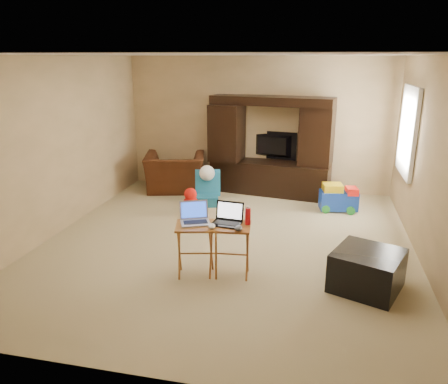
% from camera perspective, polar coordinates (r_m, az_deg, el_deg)
% --- Properties ---
extents(floor, '(5.50, 5.50, 0.00)m').
position_cam_1_polar(floor, '(6.11, 0.41, -6.63)').
color(floor, '#CBBA8C').
rests_on(floor, ground).
extents(ceiling, '(5.50, 5.50, 0.00)m').
position_cam_1_polar(ceiling, '(5.59, 0.47, 17.50)').
color(ceiling, silver).
rests_on(ceiling, ground).
extents(wall_back, '(5.00, 0.00, 5.00)m').
position_cam_1_polar(wall_back, '(8.39, 4.46, 8.79)').
color(wall_back, tan).
rests_on(wall_back, ground).
extents(wall_front, '(5.00, 0.00, 5.00)m').
position_cam_1_polar(wall_front, '(3.20, -10.06, -5.50)').
color(wall_front, tan).
rests_on(wall_front, ground).
extents(wall_left, '(0.00, 5.50, 5.50)m').
position_cam_1_polar(wall_left, '(6.70, -21.05, 5.56)').
color(wall_left, tan).
rests_on(wall_left, ground).
extents(wall_right, '(0.00, 5.50, 5.50)m').
position_cam_1_polar(wall_right, '(5.75, 25.61, 3.25)').
color(wall_right, tan).
rests_on(wall_right, ground).
extents(window_pane, '(0.00, 1.20, 1.20)m').
position_cam_1_polar(window_pane, '(7.22, 23.05, 7.31)').
color(window_pane, white).
rests_on(window_pane, ground).
extents(window_frame, '(0.06, 1.14, 1.34)m').
position_cam_1_polar(window_frame, '(7.21, 22.89, 7.33)').
color(window_frame, white).
rests_on(window_frame, ground).
extents(entertainment_center, '(2.27, 0.88, 1.81)m').
position_cam_1_polar(entertainment_center, '(8.11, 6.08, 5.97)').
color(entertainment_center, black).
rests_on(entertainment_center, floor).
extents(television, '(0.92, 0.27, 0.53)m').
position_cam_1_polar(television, '(8.33, 6.25, 6.00)').
color(television, black).
rests_on(television, entertainment_center).
extents(recliner, '(1.30, 1.20, 0.71)m').
position_cam_1_polar(recliner, '(8.42, -6.38, 2.56)').
color(recliner, '#48210F').
rests_on(recliner, floor).
extents(child_rocker, '(0.56, 0.60, 0.59)m').
position_cam_1_polar(child_rocker, '(7.59, -2.46, 0.54)').
color(child_rocker, '#186286').
rests_on(child_rocker, floor).
extents(plush_toy, '(0.39, 0.33, 0.43)m').
position_cam_1_polar(plush_toy, '(7.19, -4.38, -1.11)').
color(plush_toy, red).
rests_on(plush_toy, floor).
extents(push_toy, '(0.69, 0.55, 0.47)m').
position_cam_1_polar(push_toy, '(7.54, 14.75, -0.64)').
color(push_toy, '#163EB7').
rests_on(push_toy, floor).
extents(ottoman, '(0.89, 0.89, 0.44)m').
position_cam_1_polar(ottoman, '(5.14, 18.19, -9.70)').
color(ottoman, black).
rests_on(ottoman, floor).
extents(tray_table_left, '(0.56, 0.49, 0.63)m').
position_cam_1_polar(tray_table_left, '(5.14, -3.45, -7.58)').
color(tray_table_left, '#945C24').
rests_on(tray_table_left, floor).
extents(tray_table_right, '(0.52, 0.44, 0.63)m').
position_cam_1_polar(tray_table_right, '(5.12, 0.69, -7.67)').
color(tray_table_right, '#9E5926').
rests_on(tray_table_right, floor).
extents(laptop_left, '(0.41, 0.38, 0.24)m').
position_cam_1_polar(laptop_left, '(5.01, -3.78, -2.87)').
color(laptop_left, '#ABABB0').
rests_on(laptop_left, tray_table_left).
extents(laptop_right, '(0.36, 0.31, 0.24)m').
position_cam_1_polar(laptop_right, '(4.98, 0.30, -2.98)').
color(laptop_right, black).
rests_on(laptop_right, tray_table_right).
extents(mouse_left, '(0.11, 0.14, 0.05)m').
position_cam_1_polar(mouse_left, '(4.90, -1.61, -4.49)').
color(mouse_left, silver).
rests_on(mouse_left, tray_table_left).
extents(mouse_right, '(0.10, 0.14, 0.05)m').
position_cam_1_polar(mouse_right, '(4.86, 1.91, -4.73)').
color(mouse_right, '#444449').
rests_on(mouse_right, tray_table_right).
extents(water_bottle, '(0.06, 0.06, 0.19)m').
position_cam_1_polar(water_bottle, '(5.00, 3.14, -3.20)').
color(water_bottle, red).
rests_on(water_bottle, tray_table_right).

